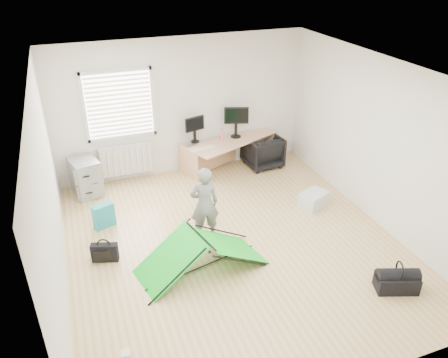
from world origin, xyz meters
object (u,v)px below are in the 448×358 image
object	(u,v)px
monitor_right	(236,126)
person	(204,204)
filing_cabinet	(86,177)
kite	(201,252)
storage_crate	(313,200)
laptop_bag	(105,252)
monitor_left	(195,133)
thermos	(222,135)
duffel_bag	(397,283)
desk	(234,154)
office_chair	(263,151)

from	to	relation	value
monitor_right	person	size ratio (longest dim) A/B	0.39
filing_cabinet	kite	bearing A→B (deg)	-78.14
storage_crate	laptop_bag	size ratio (longest dim) A/B	1.28
monitor_right	person	xyz separation A→B (m)	(-1.39, -2.20, -0.28)
monitor_left	thermos	xyz separation A→B (m)	(0.53, -0.14, -0.07)
storage_crate	filing_cabinet	bearing A→B (deg)	153.29
person	storage_crate	size ratio (longest dim) A/B	2.52
storage_crate	kite	bearing A→B (deg)	-159.15
filing_cabinet	monitor_left	size ratio (longest dim) A/B	1.71
thermos	duffel_bag	xyz separation A→B (m)	(1.00, -4.16, -0.67)
filing_cabinet	desk	bearing A→B (deg)	-14.34
monitor_right	storage_crate	bearing A→B (deg)	-51.79
monitor_right	office_chair	bearing A→B (deg)	1.28
filing_cabinet	kite	size ratio (longest dim) A/B	0.39
monitor_right	thermos	size ratio (longest dim) A/B	1.99
storage_crate	laptop_bag	bearing A→B (deg)	-176.06
thermos	office_chair	size ratio (longest dim) A/B	0.34
thermos	duffel_bag	bearing A→B (deg)	-76.46
duffel_bag	office_chair	bearing A→B (deg)	111.57
monitor_right	storage_crate	distance (m)	2.24
filing_cabinet	person	bearing A→B (deg)	-66.02
laptop_bag	kite	bearing A→B (deg)	-8.83
filing_cabinet	person	size ratio (longest dim) A/B	0.56
monitor_right	thermos	world-z (taller)	monitor_right
monitor_right	thermos	distance (m)	0.36
kite	laptop_bag	distance (m)	1.46
office_chair	storage_crate	distance (m)	1.84
person	kite	world-z (taller)	person
laptop_bag	office_chair	bearing A→B (deg)	48.47
filing_cabinet	person	distance (m)	2.67
desk	person	xyz separation A→B (m)	(-1.31, -2.08, 0.29)
filing_cabinet	kite	distance (m)	3.10
laptop_bag	duffel_bag	size ratio (longest dim) A/B	0.70
thermos	person	size ratio (longest dim) A/B	0.20
kite	storage_crate	distance (m)	2.55
filing_cabinet	storage_crate	distance (m)	4.19
monitor_right	person	bearing A→B (deg)	-103.81
office_chair	monitor_right	bearing A→B (deg)	-21.91
monitor_left	office_chair	bearing A→B (deg)	-23.15
storage_crate	duffel_bag	size ratio (longest dim) A/B	0.89
desk	filing_cabinet	distance (m)	2.95
filing_cabinet	thermos	distance (m)	2.74
filing_cabinet	duffel_bag	world-z (taller)	filing_cabinet
monitor_right	duffel_bag	size ratio (longest dim) A/B	0.88
desk	monitor_right	world-z (taller)	monitor_right
filing_cabinet	storage_crate	xyz separation A→B (m)	(3.74, -1.88, -0.21)
office_chair	laptop_bag	distance (m)	4.08
kite	filing_cabinet	bearing A→B (deg)	102.98
desk	storage_crate	size ratio (longest dim) A/B	3.95
monitor_left	monitor_right	size ratio (longest dim) A/B	0.83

